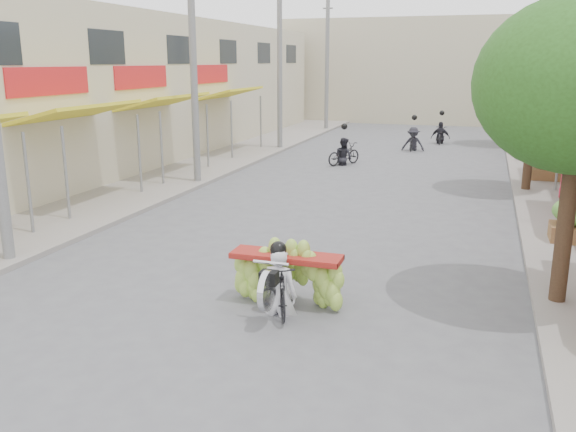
% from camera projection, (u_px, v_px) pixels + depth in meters
% --- Properties ---
extents(ground, '(120.00, 120.00, 0.00)m').
position_uv_depth(ground, '(169.00, 366.00, 8.55)').
color(ground, '#58585D').
rests_on(ground, ground).
extents(sidewalk_left, '(4.00, 60.00, 0.12)m').
position_uv_depth(sidewalk_left, '(195.00, 166.00, 24.45)').
color(sidewalk_left, gray).
rests_on(sidewalk_left, ground).
extents(sidewalk_right, '(4.00, 60.00, 0.12)m').
position_uv_depth(sidewalk_right, '(575.00, 188.00, 20.30)').
color(sidewalk_right, gray).
rests_on(sidewalk_right, ground).
extents(shophouse_row_left, '(9.77, 40.00, 6.00)m').
position_uv_depth(shophouse_row_left, '(67.00, 91.00, 24.26)').
color(shophouse_row_left, '#C2B899').
rests_on(shophouse_row_left, ground).
extents(far_building, '(20.00, 6.00, 7.00)m').
position_uv_depth(far_building, '(430.00, 71.00, 42.74)').
color(far_building, '#C2B899').
rests_on(far_building, ground).
extents(utility_pole_mid, '(0.60, 0.24, 8.00)m').
position_uv_depth(utility_pole_mid, '(193.00, 65.00, 20.23)').
color(utility_pole_mid, slate).
rests_on(utility_pole_mid, ground).
extents(utility_pole_far, '(0.60, 0.24, 8.00)m').
position_uv_depth(utility_pole_far, '(280.00, 64.00, 28.53)').
color(utility_pole_far, slate).
rests_on(utility_pole_far, ground).
extents(utility_pole_back, '(0.60, 0.24, 8.00)m').
position_uv_depth(utility_pole_back, '(327.00, 63.00, 36.84)').
color(utility_pole_back, slate).
rests_on(utility_pole_back, ground).
extents(street_tree_mid, '(3.40, 3.40, 5.25)m').
position_uv_depth(street_tree_mid, '(537.00, 74.00, 18.93)').
color(street_tree_mid, '#3A2719').
rests_on(street_tree_mid, ground).
extents(street_tree_far, '(3.40, 3.40, 5.25)m').
position_uv_depth(street_tree_far, '(519.00, 69.00, 30.00)').
color(street_tree_far, '#3A2719').
rests_on(street_tree_far, ground).
extents(produce_crate_far, '(1.20, 0.88, 1.16)m').
position_uv_depth(produce_crate_far, '(548.00, 163.00, 21.29)').
color(produce_crate_far, brown).
rests_on(produce_crate_far, ground).
extents(banana_motorbike, '(2.20, 1.79, 2.14)m').
position_uv_depth(banana_motorbike, '(282.00, 269.00, 10.36)').
color(banana_motorbike, black).
rests_on(banana_motorbike, ground).
extents(market_umbrella, '(2.22, 2.22, 1.58)m').
position_uv_depth(market_umbrella, '(566.00, 135.00, 14.92)').
color(market_umbrella, red).
rests_on(market_umbrella, ground).
extents(pedestrian, '(1.00, 0.99, 1.79)m').
position_uv_depth(pedestrian, '(546.00, 150.00, 22.14)').
color(pedestrian, silver).
rests_on(pedestrian, ground).
extents(bg_motorbike_a, '(1.37, 1.70, 1.95)m').
position_uv_depth(bg_motorbike_a, '(344.00, 147.00, 25.00)').
color(bg_motorbike_a, black).
rests_on(bg_motorbike_a, ground).
extents(bg_motorbike_b, '(1.08, 1.65, 1.95)m').
position_uv_depth(bg_motorbike_b, '(414.00, 133.00, 28.93)').
color(bg_motorbike_b, black).
rests_on(bg_motorbike_b, ground).
extents(bg_motorbike_c, '(0.98, 1.50, 1.95)m').
position_uv_depth(bg_motorbike_c, '(441.00, 128.00, 31.46)').
color(bg_motorbike_c, black).
rests_on(bg_motorbike_c, ground).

